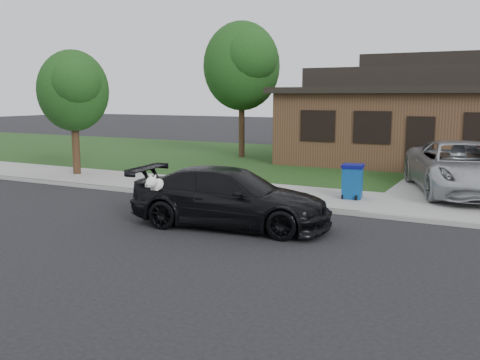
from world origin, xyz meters
The scene contains 11 objects.
ground centered at (0.00, 0.00, 0.00)m, with size 120.00×120.00×0.00m, color black.
sidewalk centered at (0.00, 5.00, 0.06)m, with size 60.00×3.00×0.12m, color gray.
curb centered at (0.00, 3.50, 0.06)m, with size 60.00×0.12×0.12m, color gray.
lawn centered at (0.00, 13.00, 0.07)m, with size 60.00×13.00×0.13m, color #193814.
driveway centered at (6.00, 10.00, 0.07)m, with size 4.50×13.00×0.14m, color gray.
sedan centered at (1.32, 1.06, 0.69)m, with size 4.93×2.53×1.37m.
minivan centered at (5.78, 7.37, 0.91)m, with size 2.56×5.56×1.55m, color #ADB0B4.
recycling_bin centered at (3.09, 5.18, 0.62)m, with size 0.67×0.67×0.98m.
house centered at (4.00, 15.00, 2.13)m, with size 12.60×8.60×4.65m.
tree_0 centered at (-4.34, 12.88, 4.48)m, with size 3.78×3.60×6.34m.
tree_2 centered at (-7.38, 5.11, 3.27)m, with size 2.73×2.60×4.59m.
Camera 1 is at (7.16, -9.73, 3.04)m, focal length 40.00 mm.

